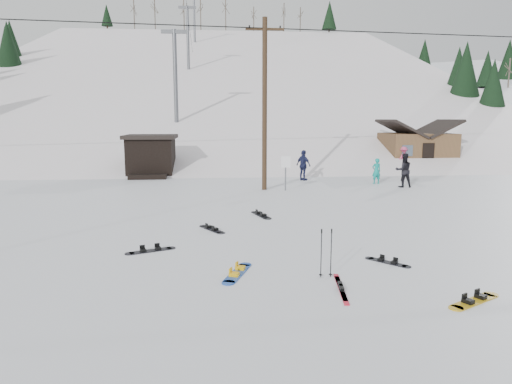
{
  "coord_description": "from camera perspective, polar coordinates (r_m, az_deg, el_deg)",
  "views": [
    {
      "loc": [
        -0.56,
        -10.45,
        3.85
      ],
      "look_at": [
        0.73,
        4.61,
        1.4
      ],
      "focal_mm": 32.0,
      "sensor_mm": 36.0,
      "label": 1
    }
  ],
  "objects": [
    {
      "name": "utility_pole",
      "position": [
        24.6,
        1.08,
        11.14
      ],
      "size": [
        2.0,
        0.26,
        9.0
      ],
      "color": "#3A2819",
      "rests_on": "ground"
    },
    {
      "name": "ski_slope",
      "position": [
        67.35,
        -4.32,
        -4.43
      ],
      "size": [
        60.0,
        85.24,
        65.97
      ],
      "primitive_type": "cube",
      "rotation": [
        0.31,
        0.0,
        0.0
      ],
      "color": "white",
      "rests_on": "ground"
    },
    {
      "name": "treeline_crest",
      "position": [
        96.53,
        -4.62,
        6.89
      ],
      "size": [
        50.0,
        6.0,
        10.0
      ],
      "primitive_type": null,
      "color": "black",
      "rests_on": "ski_slope"
    },
    {
      "name": "hero_snowboard",
      "position": [
        11.6,
        -2.36,
        -10.03
      ],
      "size": [
        0.8,
        1.63,
        0.12
      ],
      "rotation": [
        0.0,
        0.0,
        1.22
      ],
      "color": "blue",
      "rests_on": "ground"
    },
    {
      "name": "board_scatter_f",
      "position": [
        18.27,
        0.63,
        -2.87
      ],
      "size": [
        0.7,
        1.58,
        0.11
      ],
      "rotation": [
        0.0,
        0.0,
        1.87
      ],
      "color": "black",
      "rests_on": "ground"
    },
    {
      "name": "lift_tower_near",
      "position": [
        40.8,
        -10.06,
        14.71
      ],
      "size": [
        2.2,
        0.36,
        8.0
      ],
      "color": "#595B60",
      "rests_on": "ski_slope"
    },
    {
      "name": "board_scatter_a",
      "position": [
        13.81,
        -13.04,
        -7.11
      ],
      "size": [
        1.4,
        0.76,
        0.11
      ],
      "rotation": [
        0.0,
        0.0,
        0.4
      ],
      "color": "black",
      "rests_on": "ground"
    },
    {
      "name": "skier_teal",
      "position": [
        27.98,
        14.81,
        2.55
      ],
      "size": [
        0.6,
        0.44,
        1.52
      ],
      "primitive_type": "imported",
      "rotation": [
        0.0,
        0.0,
        3.29
      ],
      "color": "#0E8C82",
      "rests_on": "ground"
    },
    {
      "name": "ground",
      "position": [
        11.15,
        -1.76,
        -11.0
      ],
      "size": [
        200.0,
        200.0,
        0.0
      ],
      "primitive_type": "plane",
      "color": "silver",
      "rests_on": "ground"
    },
    {
      "name": "lift_tower_far",
      "position": [
        82.3,
        -7.72,
        21.05
      ],
      "size": [
        2.2,
        0.36,
        8.0
      ],
      "color": "#595B60",
      "rests_on": "ski_slope"
    },
    {
      "name": "board_scatter_e",
      "position": [
        10.97,
        25.62,
        -12.13
      ],
      "size": [
        1.44,
        0.92,
        0.11
      ],
      "rotation": [
        0.0,
        0.0,
        0.5
      ],
      "color": "gold",
      "rests_on": "ground"
    },
    {
      "name": "skier_navy",
      "position": [
        28.64,
        5.96,
        3.34
      ],
      "size": [
        1.04,
        1.17,
        1.9
      ],
      "primitive_type": "imported",
      "rotation": [
        0.0,
        0.0,
        2.21
      ],
      "color": "#1A1E41",
      "rests_on": "ground"
    },
    {
      "name": "cabin",
      "position": [
        37.88,
        19.43,
        5.1
      ],
      "size": [
        5.39,
        4.4,
        3.77
      ],
      "color": "brown",
      "rests_on": "ground"
    },
    {
      "name": "skier_pink",
      "position": [
        35.41,
        17.91,
        4.0
      ],
      "size": [
        1.35,
        1.1,
        1.82
      ],
      "primitive_type": "imported",
      "rotation": [
        0.0,
        0.0,
        3.57
      ],
      "color": "#BF436C",
      "rests_on": "ground"
    },
    {
      "name": "trail_sign",
      "position": [
        24.44,
        3.73,
        3.14
      ],
      "size": [
        0.5,
        0.09,
        1.85
      ],
      "color": "#595B60",
      "rests_on": "ground"
    },
    {
      "name": "board_scatter_b",
      "position": [
        16.05,
        -5.54,
        -4.62
      ],
      "size": [
        0.91,
        1.34,
        0.11
      ],
      "rotation": [
        0.0,
        0.0,
        2.11
      ],
      "color": "black",
      "rests_on": "ground"
    },
    {
      "name": "ridge_right",
      "position": [
        73.23,
        27.05,
        -3.52
      ],
      "size": [
        45.66,
        93.98,
        54.59
      ],
      "primitive_type": "cube",
      "rotation": [
        0.21,
        -0.05,
        -0.12
      ],
      "color": "silver",
      "rests_on": "ground"
    },
    {
      "name": "ski_poles",
      "position": [
        11.32,
        8.76,
        -7.49
      ],
      "size": [
        0.33,
        0.09,
        1.21
      ],
      "color": "black",
      "rests_on": "ground"
    },
    {
      "name": "hero_skis",
      "position": [
        10.81,
        10.57,
        -11.67
      ],
      "size": [
        0.36,
        1.9,
        0.1
      ],
      "rotation": [
        0.0,
        0.0,
        -0.13
      ],
      "color": "#B01226",
      "rests_on": "ground"
    },
    {
      "name": "lift_tower_mid",
      "position": [
        61.46,
        -8.52,
        18.95
      ],
      "size": [
        2.2,
        0.36,
        8.0
      ],
      "color": "#595B60",
      "rests_on": "ski_slope"
    },
    {
      "name": "skier_dark",
      "position": [
        26.98,
        17.98,
        2.6
      ],
      "size": [
        0.96,
        0.77,
        1.91
      ],
      "primitive_type": "imported",
      "rotation": [
        0.0,
        0.0,
        3.1
      ],
      "color": "black",
      "rests_on": "ground"
    },
    {
      "name": "board_scatter_d",
      "position": [
        12.93,
        16.12,
        -8.38
      ],
      "size": [
        0.97,
        1.04,
        0.09
      ],
      "rotation": [
        0.0,
        0.0,
        -0.83
      ],
      "color": "black",
      "rests_on": "ground"
    },
    {
      "name": "lift_hut",
      "position": [
        31.8,
        -12.96,
        4.49
      ],
      "size": [
        3.4,
        4.1,
        2.75
      ],
      "color": "black",
      "rests_on": "ground"
    }
  ]
}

